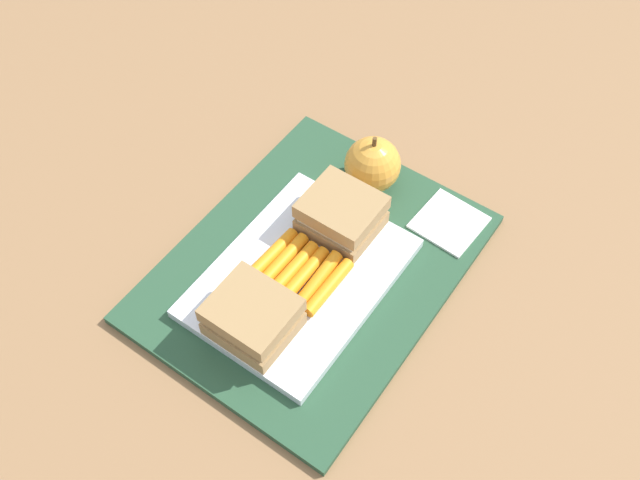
% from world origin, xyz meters
% --- Properties ---
extents(ground_plane, '(2.40, 2.40, 0.00)m').
position_xyz_m(ground_plane, '(0.00, 0.00, 0.00)').
color(ground_plane, olive).
extents(lunchbag_mat, '(0.36, 0.28, 0.01)m').
position_xyz_m(lunchbag_mat, '(0.00, 0.00, 0.01)').
color(lunchbag_mat, '#284C33').
rests_on(lunchbag_mat, ground_plane).
extents(food_tray, '(0.23, 0.17, 0.01)m').
position_xyz_m(food_tray, '(-0.03, 0.00, 0.02)').
color(food_tray, white).
rests_on(food_tray, lunchbag_mat).
extents(sandwich_half_left, '(0.07, 0.08, 0.04)m').
position_xyz_m(sandwich_half_left, '(-0.10, 0.00, 0.04)').
color(sandwich_half_left, '#9E7A4C').
rests_on(sandwich_half_left, food_tray).
extents(sandwich_half_right, '(0.07, 0.08, 0.04)m').
position_xyz_m(sandwich_half_right, '(0.05, 0.00, 0.04)').
color(sandwich_half_right, '#9E7A4C').
rests_on(sandwich_half_right, food_tray).
extents(carrot_sticks_bundle, '(0.08, 0.09, 0.02)m').
position_xyz_m(carrot_sticks_bundle, '(-0.02, 0.00, 0.03)').
color(carrot_sticks_bundle, orange).
rests_on(carrot_sticks_bundle, food_tray).
extents(apple, '(0.07, 0.07, 0.08)m').
position_xyz_m(apple, '(0.13, 0.01, 0.04)').
color(apple, gold).
rests_on(apple, lunchbag_mat).
extents(paper_napkin, '(0.07, 0.07, 0.00)m').
position_xyz_m(paper_napkin, '(0.14, -0.09, 0.01)').
color(paper_napkin, white).
rests_on(paper_napkin, lunchbag_mat).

